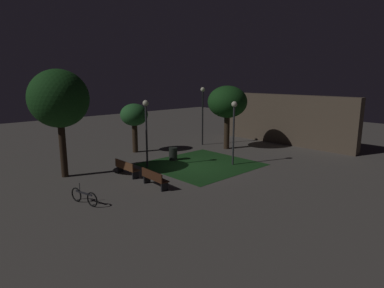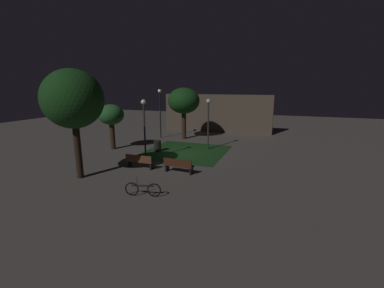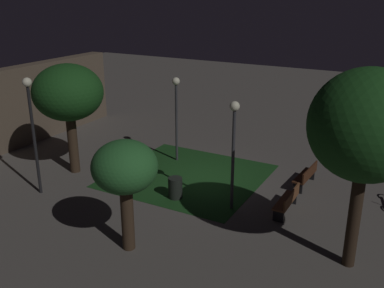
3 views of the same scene
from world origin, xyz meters
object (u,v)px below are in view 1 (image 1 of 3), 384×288
tree_near_wall (227,103)px  tree_left_canopy (134,116)px  lamp_post_plaza_west (146,122)px  bench_near_trees (154,178)px  lamp_post_near_wall (234,121)px  lamp_post_plaza_east (203,106)px  tree_back_right (59,99)px  trash_bin (173,154)px  bicycle (84,197)px  bench_back_row (126,168)px

tree_near_wall → tree_left_canopy: bearing=-123.5°
tree_left_canopy → lamp_post_plaza_west: lamp_post_plaza_west is taller
bench_near_trees → lamp_post_near_wall: (-0.03, 6.26, 2.31)m
tree_left_canopy → tree_near_wall: (3.90, 5.88, 0.89)m
lamp_post_near_wall → lamp_post_plaza_east: 6.52m
tree_near_wall → tree_back_right: size_ratio=0.82×
tree_left_canopy → tree_near_wall: tree_near_wall is taller
tree_back_right → lamp_post_plaza_west: tree_back_right is taller
lamp_post_near_wall → lamp_post_plaza_east: size_ratio=0.86×
bench_near_trees → lamp_post_plaza_east: size_ratio=0.39×
tree_back_right → lamp_post_near_wall: size_ratio=1.47×
tree_back_right → trash_bin: size_ratio=6.92×
tree_left_canopy → trash_bin: (3.78, 0.52, -2.29)m
tree_left_canopy → bicycle: tree_left_canopy is taller
tree_near_wall → tree_back_right: tree_back_right is taller
tree_near_wall → tree_back_right: (-1.45, -12.19, 0.72)m
bench_near_trees → lamp_post_plaza_west: lamp_post_plaza_west is taller
bench_back_row → tree_near_wall: size_ratio=0.37×
tree_back_right → lamp_post_near_wall: 10.21m
trash_bin → bicycle: bearing=-67.4°
bench_near_trees → tree_back_right: 6.74m
bench_back_row → bench_near_trees: size_ratio=0.99×
bench_back_row → lamp_post_plaza_east: lamp_post_plaza_east is taller
lamp_post_plaza_west → lamp_post_near_wall: bearing=52.8°
lamp_post_plaza_east → lamp_post_plaza_west: size_ratio=1.14×
lamp_post_plaza_west → trash_bin: size_ratio=4.85×
bench_back_row → bench_near_trees: 2.61m
lamp_post_plaza_west → bicycle: size_ratio=2.45×
lamp_post_plaza_east → bench_back_row: bearing=-71.1°
lamp_post_plaza_east → trash_bin: (2.23, -5.05, -2.77)m
tree_near_wall → lamp_post_near_wall: (3.41, -3.35, -0.82)m
lamp_post_plaza_east → bicycle: (5.50, -12.89, -2.85)m
tree_near_wall → lamp_post_plaza_east: (-2.35, -0.32, -0.42)m
bench_back_row → lamp_post_plaza_west: bearing=109.7°
lamp_post_plaza_east → tree_back_right: bearing=-85.7°
bench_back_row → tree_back_right: size_ratio=0.30×
tree_back_right → bicycle: 6.18m
bench_near_trees → bicycle: size_ratio=1.08×
lamp_post_plaza_east → bench_near_trees: bearing=-58.1°
lamp_post_plaza_west → trash_bin: 3.36m
bench_near_trees → tree_left_canopy: bearing=153.1°
lamp_post_near_wall → lamp_post_plaza_west: (-3.28, -4.32, 0.07)m
lamp_post_plaza_west → trash_bin: bearing=96.3°
bench_near_trees → tree_back_right: tree_back_right is taller
tree_near_wall → lamp_post_plaza_west: bearing=-89.0°
bench_near_trees → tree_near_wall: tree_near_wall is taller
lamp_post_plaza_west → bicycle: 6.79m
lamp_post_plaza_east → bicycle: lamp_post_plaza_east is taller
tree_left_canopy → tree_back_right: bearing=-68.8°
bench_back_row → bench_near_trees: same height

